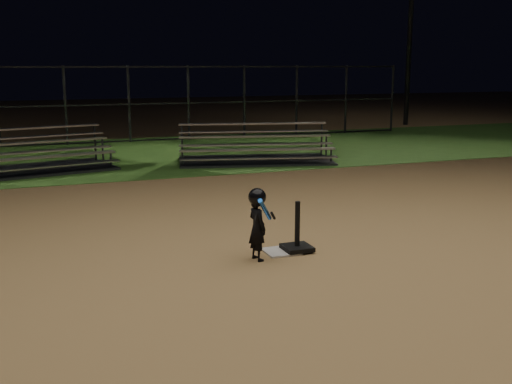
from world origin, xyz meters
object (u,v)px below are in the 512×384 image
child_batter (257,222)px  light_pole_right (412,4)px  batting_tee (297,241)px  bleacher_right (255,154)px  bleacher_left (23,164)px  home_plate (281,251)px

child_batter → light_pole_right: size_ratio=0.12×
batting_tee → bleacher_right: 7.96m
batting_tee → bleacher_left: bearing=113.8°
home_plate → child_batter: bearing=-154.8°
light_pole_right → batting_tee: bearing=-128.2°
child_batter → bleacher_right: (2.85, 7.80, -0.31)m
bleacher_right → bleacher_left: bearing=-170.8°
batting_tee → bleacher_right: bearing=73.9°
home_plate → light_pole_right: size_ratio=0.05×
child_batter → bleacher_left: (-2.90, 8.20, -0.31)m
bleacher_left → home_plate: bearing=-80.2°
light_pole_right → home_plate: bearing=-128.8°
home_plate → bleacher_left: bleacher_left is taller
home_plate → bleacher_right: (2.43, 7.60, 0.19)m
bleacher_left → light_pole_right: light_pole_right is taller
batting_tee → light_pole_right: bearing=51.8°
bleacher_left → bleacher_right: size_ratio=1.03×
home_plate → bleacher_right: bearing=72.3°
home_plate → bleacher_right: 7.98m
bleacher_left → light_pole_right: (15.33, 6.94, 4.74)m
bleacher_left → light_pole_right: 17.48m
bleacher_right → home_plate: bearing=-94.6°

